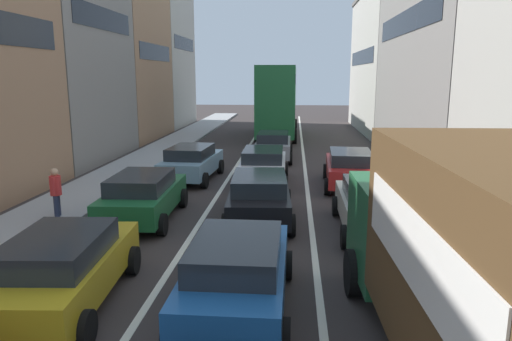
{
  "coord_description": "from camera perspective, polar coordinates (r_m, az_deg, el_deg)",
  "views": [
    {
      "loc": [
        1.12,
        -1.9,
        4.44
      ],
      "look_at": [
        0.0,
        12.0,
        1.6
      ],
      "focal_mm": 32.81,
      "sensor_mm": 36.0,
      "label": 1
    }
  ],
  "objects": [
    {
      "name": "hatchback_centre_lane_third",
      "position": [
        14.44,
        0.42,
        -3.1
      ],
      "size": [
        2.26,
        4.39,
        1.49
      ],
      "rotation": [
        0.0,
        0.0,
        1.63
      ],
      "color": "black",
      "rests_on": "ground"
    },
    {
      "name": "lane_stripe_right",
      "position": [
        22.35,
        6.0,
        0.01
      ],
      "size": [
        0.16,
        60.0,
        0.01
      ],
      "primitive_type": "cube",
      "color": "silver",
      "rests_on": "ground"
    },
    {
      "name": "bus_mid_queue_primary",
      "position": [
        34.09,
        2.7,
        8.8
      ],
      "size": [
        2.85,
        10.52,
        5.06
      ],
      "rotation": [
        0.0,
        0.0,
        1.56
      ],
      "color": "#1E6033",
      "rests_on": "ground"
    },
    {
      "name": "building_row_right",
      "position": [
        24.54,
        26.49,
        14.7
      ],
      "size": [
        7.2,
        43.9,
        13.61
      ],
      "rotation": [
        0.0,
        0.0,
        -1.57
      ],
      "color": "#B2ADA3",
      "rests_on": "ground"
    },
    {
      "name": "wagon_right_lane_far",
      "position": [
        19.2,
        11.37,
        0.35
      ],
      "size": [
        2.22,
        4.38,
        1.49
      ],
      "rotation": [
        0.0,
        0.0,
        1.53
      ],
      "color": "#A51E1E",
      "rests_on": "ground"
    },
    {
      "name": "sedan_left_lane_third",
      "position": [
        14.91,
        -13.58,
        -2.95
      ],
      "size": [
        2.17,
        4.35,
        1.49
      ],
      "rotation": [
        0.0,
        0.0,
        1.6
      ],
      "color": "#19592D",
      "rests_on": "ground"
    },
    {
      "name": "sedan_centre_lane_fifth",
      "position": [
        24.96,
        2.11,
        3.12
      ],
      "size": [
        2.07,
        4.31,
        1.49
      ],
      "rotation": [
        0.0,
        0.0,
        1.57
      ],
      "color": "gray",
      "rests_on": "ground"
    },
    {
      "name": "coupe_centre_lane_fourth",
      "position": [
        19.39,
        0.89,
        0.69
      ],
      "size": [
        2.1,
        4.32,
        1.49
      ],
      "rotation": [
        0.0,
        0.0,
        1.58
      ],
      "color": "silver",
      "rests_on": "ground"
    },
    {
      "name": "building_row_left",
      "position": [
        27.76,
        -24.37,
        13.99
      ],
      "size": [
        7.2,
        43.9,
        13.45
      ],
      "rotation": [
        0.0,
        0.0,
        1.57
      ],
      "color": "#9E7556",
      "rests_on": "ground"
    },
    {
      "name": "sedan_left_lane_fourth",
      "position": [
        20.29,
        -7.84,
        1.06
      ],
      "size": [
        2.29,
        4.41,
        1.49
      ],
      "rotation": [
        0.0,
        0.0,
        1.51
      ],
      "color": "#759EB7",
      "rests_on": "ground"
    },
    {
      "name": "lane_stripe_left",
      "position": [
        22.52,
        -2.68,
        0.15
      ],
      "size": [
        0.16,
        60.0,
        0.01
      ],
      "primitive_type": "cube",
      "color": "silver",
      "rests_on": "ground"
    },
    {
      "name": "sedan_centre_lane_second",
      "position": [
        9.07,
        -2.28,
        -12.19
      ],
      "size": [
        2.08,
        4.31,
        1.49
      ],
      "rotation": [
        0.0,
        0.0,
        1.57
      ],
      "color": "#194C8C",
      "rests_on": "ground"
    },
    {
      "name": "pedestrian_near_kerb",
      "position": [
        15.68,
        -23.21,
        -2.31
      ],
      "size": [
        0.34,
        0.53,
        1.66
      ],
      "rotation": [
        0.0,
        0.0,
        3.39
      ],
      "color": "#262D47",
      "rests_on": "ground"
    },
    {
      "name": "sedan_right_lane_behind_truck",
      "position": [
        13.81,
        14.12,
        -4.14
      ],
      "size": [
        2.08,
        4.31,
        1.49
      ],
      "rotation": [
        0.0,
        0.0,
        1.57
      ],
      "color": "beige",
      "rests_on": "ground"
    },
    {
      "name": "removalist_box_truck",
      "position": [
        7.13,
        25.89,
        -9.94
      ],
      "size": [
        2.92,
        7.78,
        3.58
      ],
      "rotation": [
        0.0,
        0.0,
        1.61
      ],
      "color": "#1E5933",
      "rests_on": "ground"
    },
    {
      "name": "sidewalk_left",
      "position": [
        23.66,
        -14.78,
        0.49
      ],
      "size": [
        2.6,
        64.0,
        0.14
      ],
      "primitive_type": "cube",
      "color": "#9E9E9E",
      "rests_on": "ground"
    },
    {
      "name": "wagon_left_lane_second",
      "position": [
        9.96,
        -22.48,
        -10.86
      ],
      "size": [
        2.3,
        4.41,
        1.49
      ],
      "rotation": [
        0.0,
        0.0,
        1.64
      ],
      "color": "#B29319",
      "rests_on": "ground"
    }
  ]
}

